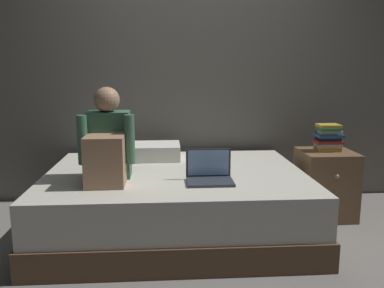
{
  "coord_description": "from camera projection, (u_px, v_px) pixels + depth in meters",
  "views": [
    {
      "loc": [
        -0.28,
        -2.69,
        1.27
      ],
      "look_at": [
        -0.09,
        0.1,
        0.74
      ],
      "focal_mm": 37.35,
      "sensor_mm": 36.0,
      "label": 1
    }
  ],
  "objects": [
    {
      "name": "book_stack",
      "position": [
        328.0,
        138.0,
        3.39
      ],
      "size": [
        0.23,
        0.16,
        0.23
      ],
      "color": "gold",
      "rests_on": "nightstand"
    },
    {
      "name": "ground_plane",
      "position": [
        205.0,
        247.0,
        2.89
      ],
      "size": [
        8.0,
        8.0,
        0.0
      ],
      "primitive_type": "plane",
      "color": "gray"
    },
    {
      "name": "bed",
      "position": [
        176.0,
        202.0,
        3.13
      ],
      "size": [
        2.0,
        1.5,
        0.49
      ],
      "color": "brown",
      "rests_on": "ground_plane"
    },
    {
      "name": "pillow",
      "position": [
        148.0,
        151.0,
        3.49
      ],
      "size": [
        0.56,
        0.36,
        0.13
      ],
      "primitive_type": "cube",
      "color": "silver",
      "rests_on": "bed"
    },
    {
      "name": "nightstand",
      "position": [
        325.0,
        184.0,
        3.45
      ],
      "size": [
        0.44,
        0.46,
        0.58
      ],
      "color": "brown",
      "rests_on": "ground_plane"
    },
    {
      "name": "laptop",
      "position": [
        209.0,
        174.0,
        2.79
      ],
      "size": [
        0.32,
        0.23,
        0.22
      ],
      "color": "#333842",
      "rests_on": "bed"
    },
    {
      "name": "wall_back",
      "position": [
        193.0,
        60.0,
        3.82
      ],
      "size": [
        5.6,
        0.1,
        2.7
      ],
      "primitive_type": "cube",
      "color": "slate",
      "rests_on": "ground_plane"
    },
    {
      "name": "person_sitting",
      "position": [
        107.0,
        145.0,
        2.79
      ],
      "size": [
        0.39,
        0.44,
        0.66
      ],
      "color": "#38664C",
      "rests_on": "bed"
    }
  ]
}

